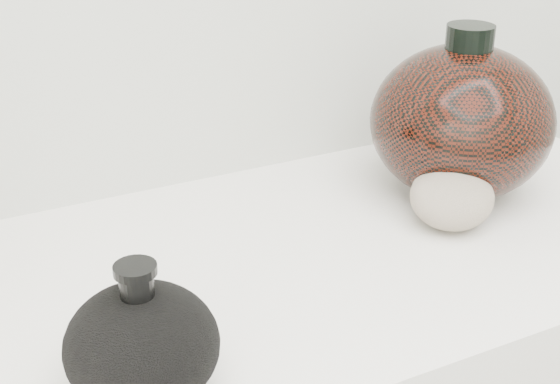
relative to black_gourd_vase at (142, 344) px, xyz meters
name	(u,v)px	position (x,y,z in m)	size (l,w,h in m)	color
black_gourd_vase	(142,344)	(0.00, 0.00, 0.00)	(0.17, 0.17, 0.13)	black
cream_gourd_vase	(452,196)	(0.44, 0.13, -0.01)	(0.13, 0.13, 0.10)	#BEA895
right_round_pot	(461,121)	(0.51, 0.21, 0.05)	(0.28, 0.28, 0.23)	black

